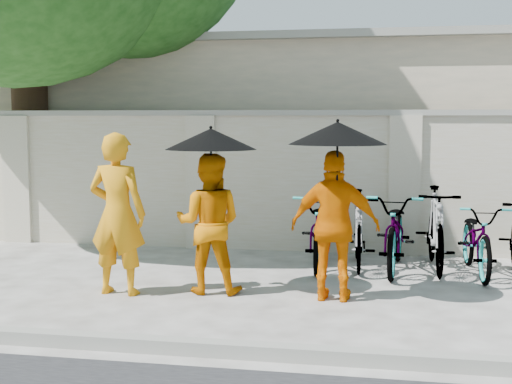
# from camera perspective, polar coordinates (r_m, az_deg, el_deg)

# --- Properties ---
(ground) EXTENTS (80.00, 80.00, 0.00)m
(ground) POSITION_cam_1_polar(r_m,az_deg,el_deg) (7.74, -3.09, -8.75)
(ground) COLOR beige
(kerb) EXTENTS (40.00, 0.16, 0.12)m
(kerb) POSITION_cam_1_polar(r_m,az_deg,el_deg) (6.15, -6.96, -12.10)
(kerb) COLOR gray
(kerb) RESTS_ON ground
(compound_wall) EXTENTS (20.00, 0.30, 2.00)m
(compound_wall) POSITION_cam_1_polar(r_m,az_deg,el_deg) (10.54, 6.35, 0.66)
(compound_wall) COLOR beige
(compound_wall) RESTS_ON ground
(building_behind) EXTENTS (14.00, 6.00, 3.20)m
(building_behind) POSITION_cam_1_polar(r_m,az_deg,el_deg) (14.27, 11.57, 4.35)
(building_behind) COLOR beige
(building_behind) RESTS_ON ground
(monk_left) EXTENTS (0.69, 0.48, 1.81)m
(monk_left) POSITION_cam_1_polar(r_m,az_deg,el_deg) (8.05, -11.03, -1.73)
(monk_left) COLOR orange
(monk_left) RESTS_ON ground
(monk_center) EXTENTS (0.80, 0.64, 1.57)m
(monk_center) POSITION_cam_1_polar(r_m,az_deg,el_deg) (8.00, -3.79, -2.52)
(monk_center) COLOR #CF6E02
(monk_center) RESTS_ON ground
(parasol_center) EXTENTS (1.01, 1.01, 0.96)m
(parasol_center) POSITION_cam_1_polar(r_m,az_deg,el_deg) (7.83, -3.63, 4.25)
(parasol_center) COLOR black
(parasol_center) RESTS_ON ground
(monk_right) EXTENTS (0.96, 0.43, 1.62)m
(monk_right) POSITION_cam_1_polar(r_m,az_deg,el_deg) (7.68, 6.35, -2.72)
(monk_right) COLOR #D96400
(monk_right) RESTS_ON ground
(parasol_right) EXTENTS (1.04, 1.04, 1.00)m
(parasol_right) POSITION_cam_1_polar(r_m,az_deg,el_deg) (7.51, 6.54, 4.70)
(parasol_right) COLOR black
(parasol_right) RESTS_ON ground
(bike_0) EXTENTS (0.77, 1.92, 0.99)m
(bike_0) POSITION_cam_1_polar(r_m,az_deg,el_deg) (9.47, 5.14, -3.01)
(bike_0) COLOR #8C8BA4
(bike_0) RESTS_ON ground
(bike_1) EXTENTS (0.59, 1.72, 1.01)m
(bike_1) POSITION_cam_1_polar(r_m,az_deg,el_deg) (9.48, 8.16, -2.96)
(bike_1) COLOR #8C8BA4
(bike_1) RESTS_ON ground
(bike_2) EXTENTS (0.81, 1.99, 1.02)m
(bike_2) POSITION_cam_1_polar(r_m,az_deg,el_deg) (9.33, 11.18, -3.13)
(bike_2) COLOR #8C8BA4
(bike_2) RESTS_ON ground
(bike_3) EXTENTS (0.56, 1.81, 1.08)m
(bike_3) POSITION_cam_1_polar(r_m,az_deg,el_deg) (9.46, 14.20, -2.89)
(bike_3) COLOR #8C8BA4
(bike_3) RESTS_ON ground
(bike_4) EXTENTS (0.72, 1.77, 0.91)m
(bike_4) POSITION_cam_1_polar(r_m,az_deg,el_deg) (9.35, 17.30, -3.62)
(bike_4) COLOR #8C8BA4
(bike_4) RESTS_ON ground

